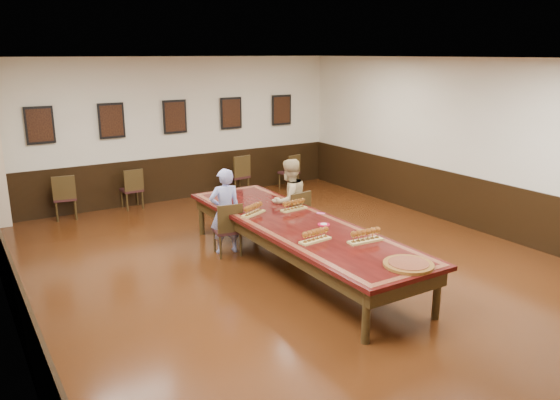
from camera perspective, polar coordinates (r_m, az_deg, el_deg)
floor at (r=8.64m, az=1.76°, el=-7.22°), size 8.00×10.00×0.02m
ceiling at (r=7.99m, az=1.95°, el=14.66°), size 8.00×10.00×0.02m
wall_back at (r=12.58m, az=-10.98°, el=7.21°), size 8.00×0.02×3.20m
wall_left at (r=6.87m, az=-27.24°, el=-0.70°), size 0.02×10.00×3.20m
wall_right at (r=10.88m, az=19.82°, el=5.38°), size 0.02×10.00×3.20m
chair_man at (r=9.11m, az=-5.55°, el=-2.97°), size 0.50×0.53×0.91m
chair_woman at (r=9.61m, az=1.37°, el=-1.78°), size 0.52×0.55×0.96m
spare_chair_a at (r=11.86m, az=-21.57°, el=0.34°), size 0.51×0.54×0.93m
spare_chair_b at (r=12.21m, az=-15.26°, el=1.18°), size 0.43×0.47×0.89m
spare_chair_c at (r=12.96m, az=-4.49°, el=2.64°), size 0.51×0.54×0.96m
spare_chair_d at (r=13.54m, az=0.93°, el=3.01°), size 0.49×0.52×0.86m
person_man at (r=9.12m, az=-5.77°, el=-1.17°), size 0.58×0.43×1.45m
person_woman at (r=9.61m, az=0.97°, el=-0.10°), size 0.82×0.69×1.50m
pink_phone at (r=8.87m, az=4.28°, el=-1.40°), size 0.13×0.14×0.01m
wainscoting at (r=8.46m, az=1.79°, el=-4.02°), size 8.00×10.00×1.00m
conference_table at (r=8.42m, az=1.80°, el=-3.31°), size 1.40×5.00×0.76m
posters at (r=12.48m, az=-10.93°, el=8.54°), size 6.14×0.04×0.74m
flight_a at (r=8.79m, az=-2.80°, el=-1.01°), size 0.50×0.34×0.18m
flight_b at (r=9.03m, az=1.46°, el=-0.56°), size 0.49×0.20×0.18m
flight_c at (r=7.55m, az=3.72°, el=-3.75°), size 0.50×0.21×0.18m
flight_d at (r=7.61m, az=8.93°, el=-3.73°), size 0.52×0.19×0.19m
red_plate_grp at (r=8.29m, az=4.60°, el=-2.58°), size 0.18×0.18×0.02m
carved_platter at (r=6.89m, az=13.28°, el=-6.58°), size 0.70×0.70×0.05m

